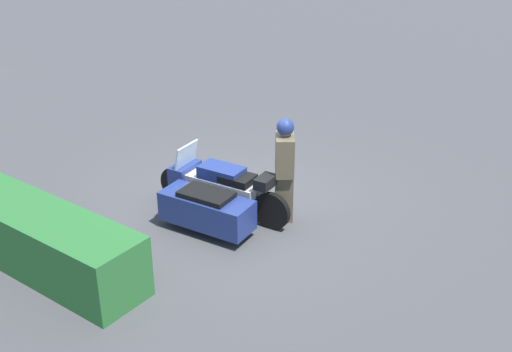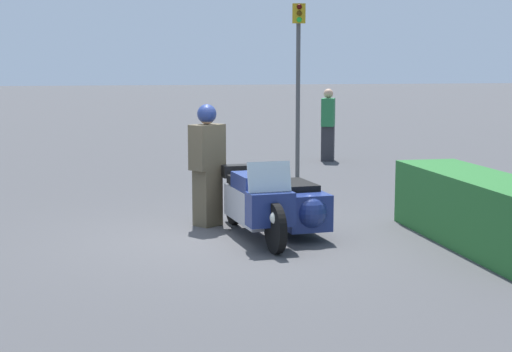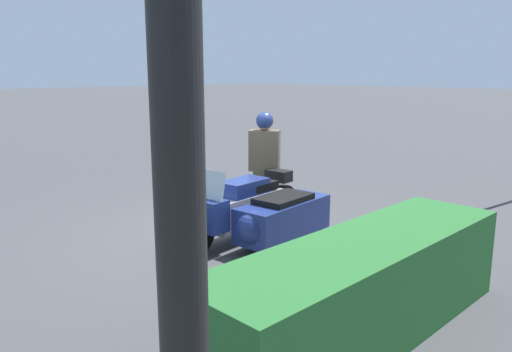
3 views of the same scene
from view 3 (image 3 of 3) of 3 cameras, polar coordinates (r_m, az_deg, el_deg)
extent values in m
plane|color=#424244|center=(7.80, -3.01, -6.61)|extent=(160.00, 160.00, 0.00)
cylinder|color=black|center=(6.84, -6.87, -6.47)|extent=(0.66, 0.16, 0.65)
cylinder|color=black|center=(8.24, 3.09, -3.24)|extent=(0.66, 0.16, 0.65)
cylinder|color=black|center=(7.28, 3.42, -5.86)|extent=(0.52, 0.15, 0.51)
cube|color=#B7B7BC|center=(7.47, -1.42, -3.79)|extent=(1.42, 0.58, 0.45)
cube|color=navy|center=(7.39, -1.43, -1.36)|extent=(0.79, 0.49, 0.24)
cube|color=black|center=(7.63, 0.13, -1.10)|extent=(0.59, 0.47, 0.12)
cube|color=navy|center=(6.91, -5.70, -4.37)|extent=(0.38, 0.63, 0.44)
cube|color=silver|center=(6.84, -5.47, -0.94)|extent=(0.17, 0.59, 0.40)
sphere|color=white|center=(6.76, -7.21, -5.36)|extent=(0.18, 0.18, 0.18)
cube|color=navy|center=(7.19, 3.14, -4.85)|extent=(1.61, 0.75, 0.50)
sphere|color=navy|center=(6.69, -0.28, -5.89)|extent=(0.48, 0.48, 0.47)
cube|color=black|center=(7.11, 3.16, -2.61)|extent=(0.90, 0.59, 0.09)
cube|color=black|center=(8.03, 2.59, 0.04)|extent=(0.28, 0.42, 0.18)
cube|color=brown|center=(8.46, 0.97, -2.14)|extent=(0.45, 0.46, 0.85)
cube|color=brown|center=(8.31, 0.99, 2.96)|extent=(0.53, 0.58, 0.67)
sphere|color=tan|center=(8.26, 1.00, 6.05)|extent=(0.23, 0.23, 0.23)
sphere|color=navy|center=(8.25, 1.00, 6.33)|extent=(0.29, 0.29, 0.29)
cube|color=#28662D|center=(4.88, 12.20, -12.44)|extent=(3.71, 0.96, 0.94)
cylinder|color=black|center=(1.19, -8.47, -9.48)|extent=(0.12, 0.12, 4.03)
camera|label=1|loc=(11.80, 60.16, 20.89)|focal=45.00mm
camera|label=2|loc=(9.30, -81.66, 1.49)|focal=55.00mm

